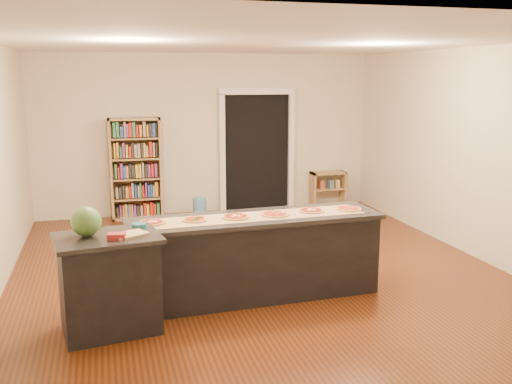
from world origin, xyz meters
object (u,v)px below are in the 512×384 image
object	(u,v)px
bookshelf	(136,169)
low_shelf	(328,189)
kitchen_island	(255,256)
watermelon	(86,221)
waste_bin	(200,208)
side_counter	(109,283)

from	to	relation	value
bookshelf	low_shelf	distance (m)	3.57
kitchen_island	watermelon	size ratio (longest dim) A/B	9.86
bookshelf	waste_bin	size ratio (longest dim) A/B	5.01
waste_bin	kitchen_island	bearing A→B (deg)	-90.11
side_counter	low_shelf	world-z (taller)	side_counter
side_counter	waste_bin	xyz separation A→B (m)	(1.58, 4.23, -0.31)
side_counter	bookshelf	xyz separation A→B (m)	(0.53, 4.46, 0.39)
bookshelf	watermelon	world-z (taller)	bookshelf
kitchen_island	low_shelf	xyz separation A→B (m)	(2.49, 3.99, -0.14)
side_counter	low_shelf	distance (m)	6.05
bookshelf	waste_bin	distance (m)	1.27
kitchen_island	waste_bin	bearing A→B (deg)	87.33
waste_bin	watermelon	xyz separation A→B (m)	(-1.75, -4.19, 0.92)
watermelon	low_shelf	bearing A→B (deg)	46.30
kitchen_island	waste_bin	size ratio (longest dim) A/B	8.06
bookshelf	watermelon	xyz separation A→B (m)	(-0.71, -4.42, 0.22)
low_shelf	bookshelf	bearing A→B (deg)	-179.78
waste_bin	watermelon	size ratio (longest dim) A/B	1.22
side_counter	low_shelf	xyz separation A→B (m)	(4.06, 4.48, -0.15)
side_counter	waste_bin	world-z (taller)	side_counter
bookshelf	low_shelf	bearing A→B (deg)	0.22
bookshelf	side_counter	bearing A→B (deg)	-96.79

